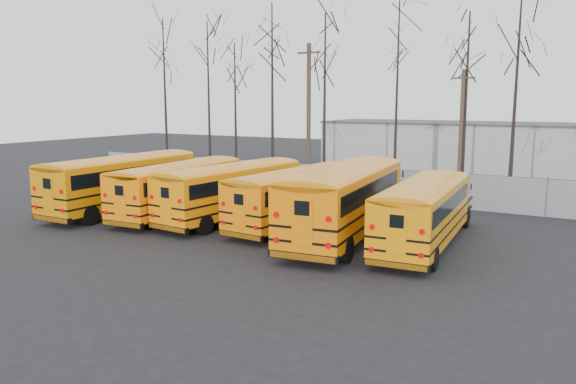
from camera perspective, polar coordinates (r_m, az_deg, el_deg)
The scene contains 19 objects.
ground at distance 25.25m, azimuth -6.44°, elevation -4.62°, with size 120.00×120.00×0.00m, color black.
fence at distance 35.29m, azimuth 5.03°, elevation 1.04°, with size 40.00×0.04×2.00m, color gray.
distant_building at distance 53.42m, azimuth 16.02°, elevation 4.59°, with size 22.00×8.00×4.00m, color #ACABA7.
bus_a at distance 32.06m, azimuth -16.22°, elevation 1.37°, with size 2.64×11.20×3.13m.
bus_b at distance 30.17m, azimuth -10.85°, elevation 0.80°, with size 2.93×10.36×2.87m.
bus_c at distance 28.64m, azimuth -5.49°, elevation 0.54°, with size 3.44×10.60×2.92m.
bus_d at distance 27.11m, azimuth 1.04°, elevation -0.02°, with size 3.16×10.27×2.83m.
bus_e at distance 24.77m, azimuth 5.99°, elevation -0.35°, with size 3.88×11.91×3.28m.
bus_f at distance 23.87m, azimuth 13.75°, elevation -1.56°, with size 2.99×10.26×2.83m.
utility_pole_left at distance 42.10m, azimuth 2.11°, elevation 8.17°, with size 1.81×0.32×10.17m.
utility_pole_right at distance 37.02m, azimuth 17.16°, elevation 5.84°, with size 1.42×0.25×7.94m.
tree_0 at distance 50.31m, azimuth -12.37°, elevation 9.55°, with size 0.26×0.26×12.92m, color black.
tree_1 at distance 45.44m, azimuth -8.05°, elevation 9.25°, with size 0.26×0.26×12.17m, color black.
tree_2 at distance 43.41m, azimuth -5.36°, elevation 8.09°, with size 0.26×0.26×10.33m, color black.
tree_3 at distance 41.58m, azimuth -1.60°, elevation 9.86°, with size 0.26×0.26×12.92m, color black.
tree_4 at distance 38.15m, azimuth 3.73°, elevation 8.98°, with size 0.26×0.26×11.71m, color black.
tree_5 at distance 38.25m, azimuth 11.00°, elevation 9.77°, with size 0.26×0.26×12.95m, color black.
tree_6 at distance 37.12m, azimuth 17.58°, elevation 8.34°, with size 0.26×0.26×11.41m, color black.
tree_7 at distance 37.04m, azimuth 22.09°, elevation 8.93°, with size 0.26×0.26×12.50m, color black.
Camera 1 is at (14.47, -19.79, 6.04)m, focal length 35.00 mm.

